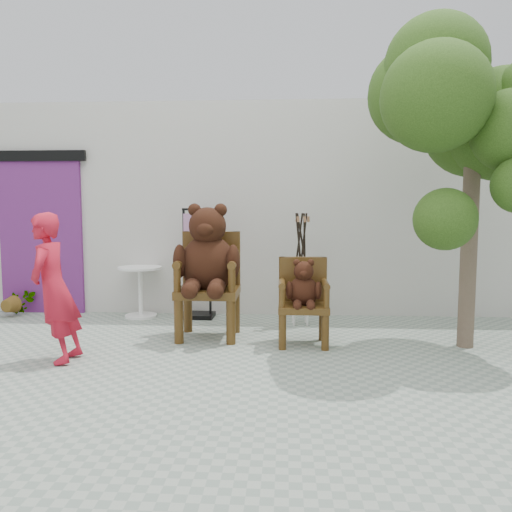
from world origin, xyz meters
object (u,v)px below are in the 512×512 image
Objects in this scene: chair_small at (303,293)px; display_stand at (197,276)px; person at (54,288)px; stool_bucket at (300,276)px; chair_big at (208,263)px; cafe_table at (140,286)px; tree at (471,112)px.

display_stand is (-1.41, 1.26, 0.01)m from chair_small.
person reaches higher than stool_bucket.
chair_big is 1.13m from display_stand.
tree reaches higher than cafe_table.
chair_small is at bearing 107.45° from person.
chair_small is 0.28× the size of tree.
person is (-1.37, -1.00, -0.15)m from chair_big.
chair_small is 0.95m from stool_bucket.
person is 0.42× the size of tree.
chair_small is 0.66× the size of stool_bucket.
chair_big reaches higher than display_stand.
display_stand reaches higher than person.
chair_small is at bearing -29.69° from cafe_table.
cafe_table is (-2.21, 1.26, -0.14)m from chair_small.
display_stand is at bearing 138.30° from chair_small.
cafe_table is at bearing 150.31° from chair_small.
chair_big is 1.63× the size of chair_small.
person is 0.97× the size of display_stand.
display_stand reaches higher than stool_bucket.
cafe_table is 2.24m from stool_bucket.
display_stand is (0.80, -0.00, 0.14)m from cafe_table.
tree is (3.92, -1.36, 2.07)m from cafe_table.
person reaches higher than cafe_table.
display_stand is at bearing 167.56° from stool_bucket.
chair_small is at bearing 176.74° from tree.
chair_big is 0.45× the size of tree.
tree is (3.12, -1.36, 1.93)m from display_stand.
person is at bearing -115.90° from display_stand.
chair_small is at bearing -89.83° from stool_bucket.
stool_bucket is 0.42× the size of tree.
tree reaches higher than person.
chair_small is 1.36× the size of cafe_table.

